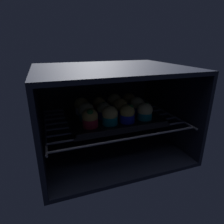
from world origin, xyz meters
The scene contains 15 objects.
oven_cavity centered at (0.00, 26.25, 17.00)cm, with size 59.00×47.00×37.00cm.
oven_rack centered at (0.00, 22.00, 13.60)cm, with size 54.80×42.00×0.80cm.
baking_tray centered at (0.00, 20.87, 14.68)cm, with size 36.64×29.24×2.20cm.
muffin_row0_col0 centered at (-11.07, 13.69, 18.55)cm, with size 5.93×5.93×7.20cm.
muffin_row0_col1 centered at (-3.45, 13.52, 18.53)cm, with size 5.97×5.97×7.13cm.
muffin_row0_col2 centered at (3.58, 13.30, 18.56)cm, with size 5.88×5.88×7.20cm.
muffin_row0_col3 centered at (11.45, 13.71, 18.30)cm, with size 6.17×6.17×7.04cm.
muffin_row1_col0 centered at (-10.86, 20.80, 18.46)cm, with size 6.27×6.27×7.14cm.
muffin_row1_col1 centered at (-3.57, 20.59, 18.17)cm, with size 5.88×5.88×6.77cm.
muffin_row1_col2 centered at (3.64, 20.70, 18.66)cm, with size 6.22×6.22×7.42cm.
muffin_row1_col3 centered at (11.49, 20.96, 18.53)cm, with size 6.29×6.29×7.24cm.
muffin_row2_col0 centered at (-11.21, 28.64, 18.43)cm, with size 6.12×6.12×7.07cm.
muffin_row2_col1 centered at (-3.51, 27.95, 18.32)cm, with size 5.88×5.88×6.87cm.
muffin_row2_col2 centered at (3.85, 28.49, 18.80)cm, with size 6.31×6.31×7.52cm.
muffin_row2_col3 centered at (11.07, 28.53, 18.53)cm, with size 6.12×6.12×7.22cm.
Camera 1 is at (-25.19, -49.44, 44.25)cm, focal length 30.56 mm.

